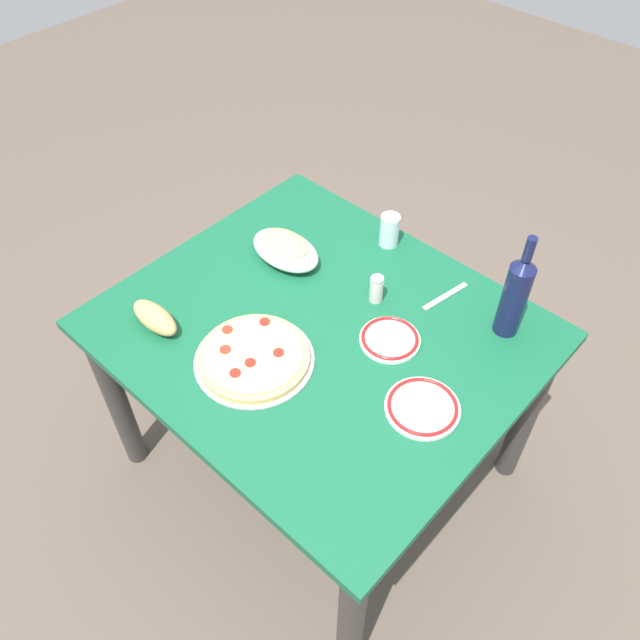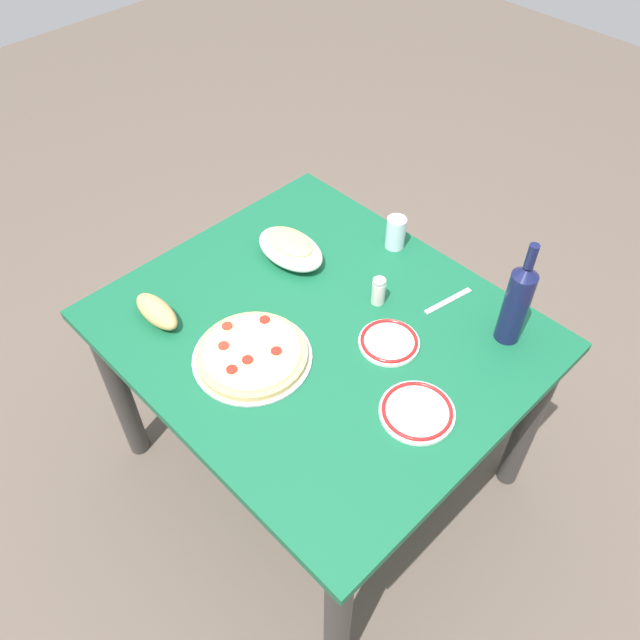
{
  "view_description": "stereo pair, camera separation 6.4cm",
  "coord_description": "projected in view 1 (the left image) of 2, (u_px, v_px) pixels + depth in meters",
  "views": [
    {
      "loc": [
        0.83,
        -0.9,
        2.08
      ],
      "look_at": [
        0.0,
        0.0,
        0.75
      ],
      "focal_mm": 36.35,
      "sensor_mm": 36.0,
      "label": 1
    },
    {
      "loc": [
        0.87,
        -0.85,
        2.08
      ],
      "look_at": [
        0.0,
        0.0,
        0.75
      ],
      "focal_mm": 36.35,
      "sensor_mm": 36.0,
      "label": 2
    }
  ],
  "objects": [
    {
      "name": "wine_bottle",
      "position": [
        515.0,
        295.0,
        1.72
      ],
      "size": [
        0.07,
        0.07,
        0.33
      ],
      "color": "#141942",
      "rests_on": "dining_table"
    },
    {
      "name": "baked_pasta_dish",
      "position": [
        285.0,
        249.0,
        1.99
      ],
      "size": [
        0.24,
        0.15,
        0.08
      ],
      "color": "white",
      "rests_on": "dining_table"
    },
    {
      "name": "side_plate_far",
      "position": [
        422.0,
        407.0,
        1.62
      ],
      "size": [
        0.19,
        0.19,
        0.02
      ],
      "color": "white",
      "rests_on": "dining_table"
    },
    {
      "name": "fork_left",
      "position": [
        445.0,
        296.0,
        1.9
      ],
      "size": [
        0.05,
        0.17,
        0.0
      ],
      "primitive_type": "cube",
      "rotation": [
        0.0,
        0.0,
        1.39
      ],
      "color": "#B7B7BC",
      "rests_on": "dining_table"
    },
    {
      "name": "pepperoni_pizza",
      "position": [
        254.0,
        357.0,
        1.73
      ],
      "size": [
        0.32,
        0.32,
        0.03
      ],
      "color": "#B7B7BC",
      "rests_on": "dining_table"
    },
    {
      "name": "spice_shaker",
      "position": [
        376.0,
        289.0,
        1.86
      ],
      "size": [
        0.04,
        0.04,
        0.09
      ],
      "color": "silver",
      "rests_on": "dining_table"
    },
    {
      "name": "water_glass",
      "position": [
        389.0,
        230.0,
        2.03
      ],
      "size": [
        0.06,
        0.06,
        0.11
      ],
      "primitive_type": "cylinder",
      "color": "silver",
      "rests_on": "dining_table"
    },
    {
      "name": "bread_loaf",
      "position": [
        155.0,
        318.0,
        1.8
      ],
      "size": [
        0.17,
        0.07,
        0.06
      ],
      "primitive_type": "ellipsoid",
      "color": "tan",
      "rests_on": "dining_table"
    },
    {
      "name": "dining_table",
      "position": [
        320.0,
        354.0,
        1.91
      ],
      "size": [
        1.13,
        0.99,
        0.72
      ],
      "color": "#145938",
      "rests_on": "ground"
    },
    {
      "name": "side_plate_near",
      "position": [
        390.0,
        339.0,
        1.78
      ],
      "size": [
        0.17,
        0.17,
        0.02
      ],
      "color": "white",
      "rests_on": "dining_table"
    },
    {
      "name": "ground_plane",
      "position": [
        320.0,
        461.0,
        2.35
      ],
      "size": [
        8.0,
        8.0,
        0.0
      ],
      "primitive_type": "plane",
      "color": "brown",
      "rests_on": "ground"
    }
  ]
}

